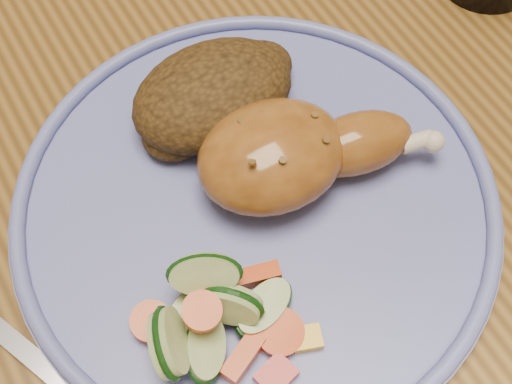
% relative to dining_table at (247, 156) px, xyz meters
% --- Properties ---
extents(ground, '(4.00, 4.00, 0.00)m').
position_rel_dining_table_xyz_m(ground, '(0.00, 0.00, -0.67)').
color(ground, '#50371B').
rests_on(ground, ground).
extents(dining_table, '(0.90, 1.40, 0.75)m').
position_rel_dining_table_xyz_m(dining_table, '(0.00, 0.00, 0.00)').
color(dining_table, brown).
rests_on(dining_table, ground).
extents(plate, '(0.31, 0.31, 0.01)m').
position_rel_dining_table_xyz_m(plate, '(-0.04, -0.09, 0.09)').
color(plate, '#6069AF').
rests_on(plate, dining_table).
extents(plate_rim, '(0.31, 0.31, 0.01)m').
position_rel_dining_table_xyz_m(plate_rim, '(-0.04, -0.09, 0.10)').
color(plate_rim, '#6069AF').
rests_on(plate_rim, plate).
extents(chicken_leg, '(0.15, 0.09, 0.05)m').
position_rel_dining_table_xyz_m(chicken_leg, '(-0.01, -0.08, 0.12)').
color(chicken_leg, '#92581E').
rests_on(chicken_leg, plate).
extents(rice_pilaf, '(0.12, 0.08, 0.05)m').
position_rel_dining_table_xyz_m(rice_pilaf, '(-0.03, -0.01, 0.11)').
color(rice_pilaf, '#432D10').
rests_on(rice_pilaf, plate).
extents(vegetable_pile, '(0.10, 0.10, 0.05)m').
position_rel_dining_table_xyz_m(vegetable_pile, '(-0.10, -0.14, 0.11)').
color(vegetable_pile, '#A50A05').
rests_on(vegetable_pile, plate).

